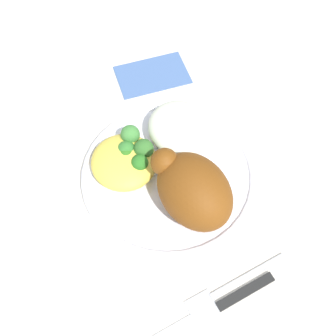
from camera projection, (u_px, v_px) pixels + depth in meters
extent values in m
plane|color=silver|center=(168.00, 177.00, 0.59)|extent=(2.00, 2.00, 0.00)
cylinder|color=white|center=(168.00, 175.00, 0.58)|extent=(0.24, 0.24, 0.01)
torus|color=white|center=(168.00, 173.00, 0.58)|extent=(0.25, 0.25, 0.01)
ellipsoid|color=brown|center=(194.00, 191.00, 0.51)|extent=(0.11, 0.09, 0.08)
sphere|color=brown|center=(165.00, 162.00, 0.52)|extent=(0.04, 0.04, 0.04)
ellipsoid|color=silver|center=(180.00, 128.00, 0.58)|extent=(0.10, 0.09, 0.05)
ellipsoid|color=#E1C648|center=(124.00, 162.00, 0.56)|extent=(0.09, 0.09, 0.03)
sphere|color=#366F2C|center=(144.00, 149.00, 0.56)|extent=(0.03, 0.03, 0.03)
sphere|color=#2C7324|center=(140.00, 163.00, 0.55)|extent=(0.02, 0.02, 0.02)
sphere|color=#43863B|center=(130.00, 134.00, 0.57)|extent=(0.03, 0.03, 0.03)
sphere|color=#367A30|center=(126.00, 150.00, 0.57)|extent=(0.03, 0.03, 0.03)
sphere|color=#32701E|center=(126.00, 155.00, 0.56)|extent=(0.02, 0.02, 0.02)
cube|color=#B2B2B7|center=(249.00, 276.00, 0.51)|extent=(0.02, 0.11, 0.01)
cube|color=#B2B2B7|center=(200.00, 303.00, 0.49)|extent=(0.02, 0.04, 0.00)
cube|color=black|center=(246.00, 291.00, 0.50)|extent=(0.02, 0.08, 0.01)
cube|color=silver|center=(178.00, 331.00, 0.48)|extent=(0.03, 0.11, 0.00)
cube|color=#47669E|center=(152.00, 74.00, 0.69)|extent=(0.10, 0.13, 0.00)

